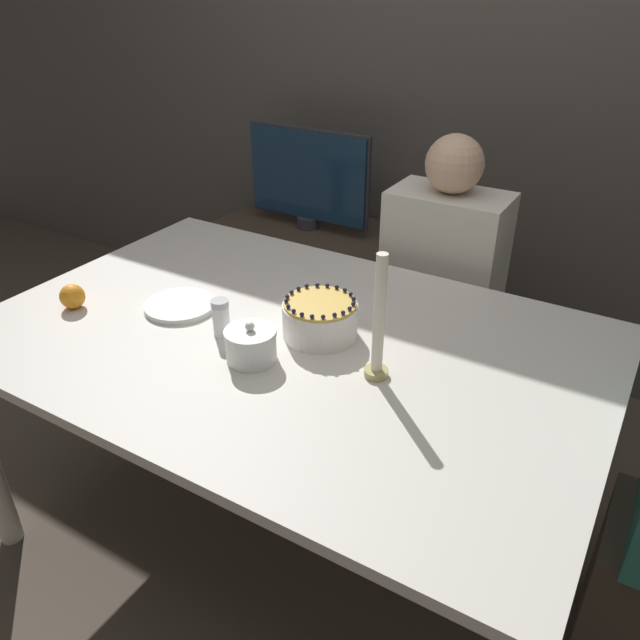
{
  "coord_description": "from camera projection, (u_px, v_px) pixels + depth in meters",
  "views": [
    {
      "loc": [
        0.82,
        -1.2,
        1.64
      ],
      "look_at": [
        0.07,
        0.05,
        0.81
      ],
      "focal_mm": 35.0,
      "sensor_mm": 36.0,
      "label": 1
    }
  ],
  "objects": [
    {
      "name": "plate_stack",
      "position": [
        180.0,
        305.0,
        1.83
      ],
      "size": [
        0.21,
        0.21,
        0.02
      ],
      "color": "white",
      "rests_on": "dining_table"
    },
    {
      "name": "candle",
      "position": [
        379.0,
        328.0,
        1.46
      ],
      "size": [
        0.06,
        0.06,
        0.33
      ],
      "color": "tan",
      "rests_on": "dining_table"
    },
    {
      "name": "wall_behind",
      "position": [
        479.0,
        63.0,
        2.47
      ],
      "size": [
        8.0,
        0.05,
        2.6
      ],
      "color": "#4C4742",
      "rests_on": "ground_plane"
    },
    {
      "name": "orange_fruit_0",
      "position": [
        72.0,
        296.0,
        1.81
      ],
      "size": [
        0.07,
        0.07,
        0.07
      ],
      "color": "orange",
      "rests_on": "dining_table"
    },
    {
      "name": "person_man_blue_shirt",
      "position": [
        438.0,
        316.0,
        2.31
      ],
      "size": [
        0.4,
        0.34,
        1.17
      ],
      "rotation": [
        0.0,
        0.0,
        3.14
      ],
      "color": "#595960",
      "rests_on": "ground_plane"
    },
    {
      "name": "sugar_bowl",
      "position": [
        251.0,
        345.0,
        1.57
      ],
      "size": [
        0.13,
        0.13,
        0.11
      ],
      "color": "white",
      "rests_on": "dining_table"
    },
    {
      "name": "cake",
      "position": [
        320.0,
        319.0,
        1.67
      ],
      "size": [
        0.2,
        0.2,
        0.11
      ],
      "color": "white",
      "rests_on": "dining_table"
    },
    {
      "name": "tv_monitor",
      "position": [
        308.0,
        177.0,
        2.75
      ],
      "size": [
        0.6,
        0.1,
        0.45
      ],
      "color": "#2D2D33",
      "rests_on": "side_cabinet"
    },
    {
      "name": "dining_table",
      "position": [
        288.0,
        364.0,
        1.74
      ],
      "size": [
        1.68,
        1.11,
        0.76
      ],
      "color": "beige",
      "rests_on": "ground_plane"
    },
    {
      "name": "sugar_shaker",
      "position": [
        221.0,
        317.0,
        1.67
      ],
      "size": [
        0.05,
        0.05,
        0.11
      ],
      "color": "white",
      "rests_on": "dining_table"
    },
    {
      "name": "ground_plane",
      "position": [
        293.0,
        531.0,
        2.07
      ],
      "size": [
        12.0,
        12.0,
        0.0
      ],
      "primitive_type": "plane",
      "color": "#4C4238"
    },
    {
      "name": "side_cabinet",
      "position": [
        309.0,
        284.0,
        3.01
      ],
      "size": [
        0.85,
        0.53,
        0.59
      ],
      "color": "#382D23",
      "rests_on": "ground_plane"
    }
  ]
}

